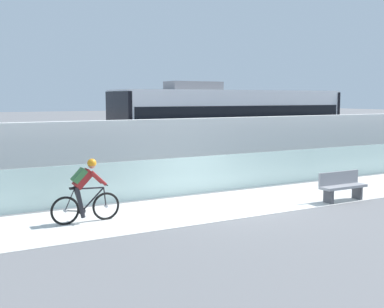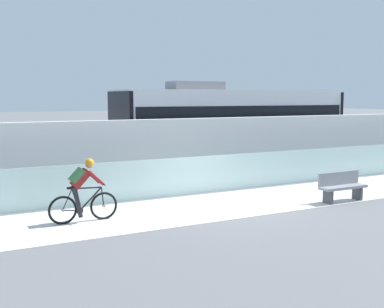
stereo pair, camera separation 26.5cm
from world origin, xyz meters
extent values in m
plane|color=slate|center=(0.00, 0.00, 0.00)|extent=(200.00, 200.00, 0.00)
cube|color=silver|center=(0.00, 0.00, 0.01)|extent=(32.00, 3.20, 0.01)
cube|color=silver|center=(0.00, 1.85, 0.61)|extent=(32.00, 0.05, 1.22)
cube|color=silver|center=(0.00, 3.65, 1.19)|extent=(32.00, 0.36, 2.37)
cube|color=#595654|center=(0.00, 6.13, 0.00)|extent=(32.00, 0.08, 0.01)
cube|color=#595654|center=(0.00, 7.57, 0.00)|extent=(32.00, 0.08, 0.01)
cube|color=silver|center=(4.83, 6.85, 1.90)|extent=(11.00, 2.50, 3.10)
cube|color=black|center=(4.83, 6.85, 2.25)|extent=(10.56, 2.54, 1.04)
cube|color=#4C4C51|center=(4.83, 6.85, 0.53)|extent=(10.78, 2.53, 0.28)
cube|color=slate|center=(2.85, 6.85, 3.63)|extent=(2.40, 1.10, 0.36)
cube|color=#232326|center=(1.31, 6.85, 0.36)|extent=(1.40, 1.88, 0.20)
cylinder|color=black|center=(1.31, 6.13, 0.30)|extent=(0.60, 0.10, 0.60)
cylinder|color=black|center=(1.31, 7.57, 0.30)|extent=(0.60, 0.10, 0.60)
cube|color=#232326|center=(8.35, 6.85, 0.36)|extent=(1.40, 1.88, 0.20)
cylinder|color=black|center=(8.35, 6.13, 0.30)|extent=(0.60, 0.10, 0.60)
cylinder|color=black|center=(8.35, 7.57, 0.30)|extent=(0.60, 0.10, 0.60)
cube|color=black|center=(-0.62, 6.85, 1.90)|extent=(0.16, 2.54, 2.94)
cube|color=black|center=(10.28, 6.85, 1.90)|extent=(0.16, 2.54, 2.94)
torus|color=black|center=(-3.60, 0.00, 0.36)|extent=(0.72, 0.06, 0.72)
cylinder|color=#99999E|center=(-3.60, 0.00, 0.36)|extent=(0.07, 0.10, 0.07)
torus|color=black|center=(-4.65, 0.00, 0.36)|extent=(0.72, 0.06, 0.72)
cylinder|color=#99999E|center=(-4.65, 0.00, 0.36)|extent=(0.07, 0.10, 0.07)
cylinder|color=black|center=(-3.94, 0.00, 0.57)|extent=(0.60, 0.04, 0.58)
cylinder|color=black|center=(-4.32, 0.00, 0.59)|extent=(0.22, 0.04, 0.59)
cylinder|color=black|center=(-4.03, 0.00, 0.86)|extent=(0.76, 0.04, 0.07)
cylinder|color=black|center=(-4.44, 0.00, 0.33)|extent=(0.43, 0.03, 0.09)
cylinder|color=black|center=(-4.53, 0.00, 0.62)|extent=(0.27, 0.02, 0.53)
cylinder|color=black|center=(-3.63, 0.00, 0.60)|extent=(0.08, 0.03, 0.49)
cube|color=black|center=(-4.41, 0.00, 0.90)|extent=(0.24, 0.10, 0.05)
cylinder|color=black|center=(-3.65, 0.00, 0.95)|extent=(0.03, 0.58, 0.03)
cylinder|color=#262628|center=(-4.23, 0.00, 0.30)|extent=(0.18, 0.02, 0.18)
cube|color=maroon|center=(-4.19, 0.00, 1.11)|extent=(0.50, 0.28, 0.51)
cube|color=#336638|center=(-4.28, 0.00, 1.21)|extent=(0.38, 0.30, 0.38)
sphere|color=tan|center=(-3.95, 0.00, 1.46)|extent=(0.20, 0.20, 0.20)
sphere|color=orange|center=(-3.95, 0.00, 1.49)|extent=(0.23, 0.23, 0.23)
cylinder|color=maroon|center=(-3.83, -0.16, 1.12)|extent=(0.41, 0.08, 0.41)
cylinder|color=maroon|center=(-3.83, 0.16, 1.12)|extent=(0.41, 0.08, 0.41)
cylinder|color=black|center=(-4.30, -0.09, 0.55)|extent=(0.25, 0.11, 0.79)
cylinder|color=black|center=(-4.30, 0.09, 0.69)|extent=(0.25, 0.11, 0.52)
cube|color=gray|center=(3.41, -1.35, 0.45)|extent=(1.60, 0.44, 0.08)
cube|color=gray|center=(3.41, -1.15, 0.69)|extent=(1.60, 0.06, 0.40)
cube|color=#4C4C51|center=(2.81, -1.35, 0.21)|extent=(0.08, 0.36, 0.41)
cube|color=#4C4C51|center=(4.01, -1.35, 0.21)|extent=(0.08, 0.36, 0.41)
camera|label=1|loc=(-7.70, -11.79, 3.13)|focal=45.82mm
camera|label=2|loc=(-7.47, -11.91, 3.13)|focal=45.82mm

